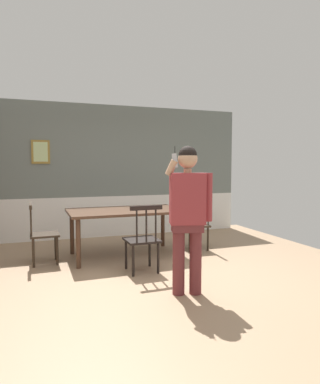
{
  "coord_description": "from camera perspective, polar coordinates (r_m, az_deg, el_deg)",
  "views": [
    {
      "loc": [
        -1.44,
        -4.2,
        1.49
      ],
      "look_at": [
        0.02,
        -0.07,
        1.15
      ],
      "focal_mm": 32.04,
      "sensor_mm": 36.0,
      "label": 1
    }
  ],
  "objects": [
    {
      "name": "chair_by_doorway",
      "position": [
        6.16,
        6.2,
        -5.18
      ],
      "size": [
        0.45,
        0.45,
        1.0
      ],
      "rotation": [
        0.0,
        0.0,
        1.53
      ],
      "color": "#2D2319",
      "rests_on": "ground_plane"
    },
    {
      "name": "room_back_partition",
      "position": [
        7.32,
        -8.19,
        3.04
      ],
      "size": [
        5.75,
        0.17,
        2.75
      ],
      "color": "slate",
      "rests_on": "ground_plane"
    },
    {
      "name": "dining_table",
      "position": [
        5.67,
        -5.75,
        -3.74
      ],
      "size": [
        1.86,
        1.1,
        0.77
      ],
      "rotation": [
        0.0,
        0.0,
        0.02
      ],
      "color": "#4C3323",
      "rests_on": "ground_plane"
    },
    {
      "name": "chair_near_window",
      "position": [
        4.83,
        -2.92,
        -7.82
      ],
      "size": [
        0.46,
        0.46,
        0.96
      ],
      "rotation": [
        0.0,
        0.0,
        0.03
      ],
      "color": "black",
      "rests_on": "ground_plane"
    },
    {
      "name": "person_figure",
      "position": [
        3.93,
        4.68,
        -2.94
      ],
      "size": [
        0.55,
        0.31,
        1.71
      ],
      "rotation": [
        0.0,
        0.0,
        2.88
      ],
      "color": "brown",
      "rests_on": "ground_plane"
    },
    {
      "name": "chair_at_table_head",
      "position": [
        5.53,
        -19.05,
        -6.61
      ],
      "size": [
        0.43,
        0.43,
        0.92
      ],
      "rotation": [
        0.0,
        0.0,
        4.74
      ],
      "color": "#2D2319",
      "rests_on": "ground_plane"
    },
    {
      "name": "ground_plane",
      "position": [
        4.68,
        -0.56,
        -14.16
      ],
      "size": [
        6.53,
        6.53,
        0.0
      ],
      "primitive_type": "plane",
      "color": "#9E7F60"
    }
  ]
}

